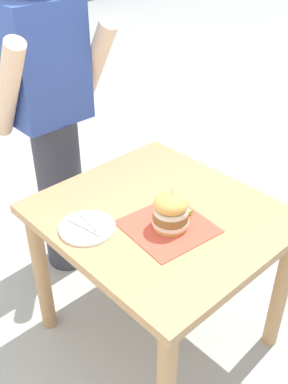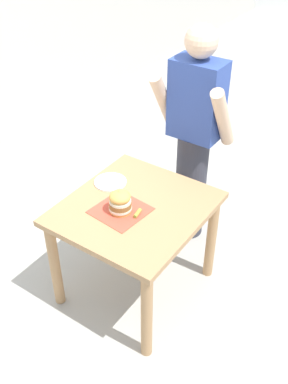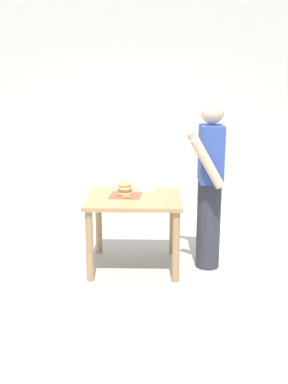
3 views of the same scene
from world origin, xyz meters
TOP-DOWN VIEW (x-y plane):
  - ground_plane at (0.00, 0.00)m, footprint 80.00×80.00m
  - patio_table at (0.00, 0.00)m, footprint 0.85×0.94m
  - serving_paper at (-0.05, -0.09)m, footprint 0.34×0.34m
  - sandwich at (-0.04, -0.10)m, footprint 0.14×0.14m
  - pickle_spear at (0.06, -0.07)m, footprint 0.04×0.08m
  - side_plate_with_forks at (-0.29, 0.11)m, footprint 0.22×0.22m
  - diner_across_table at (-0.01, 0.75)m, footprint 0.55×0.35m

SIDE VIEW (x-z plane):
  - ground_plane at x=0.00m, z-range 0.00..0.00m
  - patio_table at x=0.00m, z-range 0.24..0.98m
  - serving_paper at x=-0.05m, z-range 0.74..0.75m
  - side_plate_with_forks at x=-0.29m, z-range 0.74..0.76m
  - pickle_spear at x=0.06m, z-range 0.75..0.77m
  - sandwich at x=-0.04m, z-range 0.73..0.91m
  - diner_across_table at x=-0.01m, z-range 0.04..1.73m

